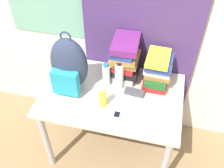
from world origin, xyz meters
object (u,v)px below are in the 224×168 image
object	(u,v)px
book_stack_center	(158,70)
sunscreen_bottle	(103,97)
book_stack_left	(125,59)
sports_bottle	(119,76)
water_bottle	(106,75)
sunglasses_case	(134,92)
cell_phone	(117,115)
backpack	(69,66)

from	to	relation	value
book_stack_center	sunscreen_bottle	bearing A→B (deg)	-136.07
book_stack_left	sports_bottle	distance (m)	0.14
book_stack_left	book_stack_center	world-z (taller)	book_stack_left
water_bottle	sunglasses_case	world-z (taller)	water_bottle
book_stack_center	cell_phone	bearing A→B (deg)	-118.97
backpack	sunglasses_case	bearing A→B (deg)	4.44
water_bottle	sunglasses_case	distance (m)	0.25
backpack	cell_phone	size ratio (longest dim) A/B	4.50
backpack	book_stack_left	bearing A→B (deg)	29.18
book_stack_center	sunglasses_case	bearing A→B (deg)	-130.93
backpack	book_stack_center	world-z (taller)	backpack
sunscreen_bottle	sunglasses_case	world-z (taller)	sunscreen_bottle
book_stack_center	sports_bottle	size ratio (longest dim) A/B	1.07
water_bottle	sunscreen_bottle	size ratio (longest dim) A/B	1.17
sports_bottle	sunscreen_bottle	world-z (taller)	sports_bottle
sunscreen_bottle	cell_phone	world-z (taller)	sunscreen_bottle
water_bottle	sunscreen_bottle	bearing A→B (deg)	-81.75
book_stack_center	cell_phone	xyz separation A→B (m)	(-0.22, -0.41, -0.12)
water_bottle	sunglasses_case	bearing A→B (deg)	-12.89
book_stack_left	water_bottle	size ratio (longest dim) A/B	1.71
book_stack_left	water_bottle	bearing A→B (deg)	-135.11
book_stack_center	water_bottle	world-z (taller)	book_stack_center
book_stack_left	sunglasses_case	world-z (taller)	book_stack_left
sunglasses_case	book_stack_left	bearing A→B (deg)	124.27
backpack	sunglasses_case	xyz separation A→B (m)	(0.49, 0.04, -0.20)
sports_bottle	sunscreen_bottle	xyz separation A→B (m)	(-0.07, -0.21, -0.04)
sports_bottle	sunglasses_case	world-z (taller)	sports_bottle
backpack	water_bottle	size ratio (longest dim) A/B	2.39
backpack	water_bottle	bearing A→B (deg)	19.67
book_stack_left	water_bottle	distance (m)	0.19
sports_bottle	sunglasses_case	bearing A→B (deg)	-19.04
sports_bottle	cell_phone	xyz separation A→B (m)	(0.05, -0.28, -0.11)
backpack	book_stack_center	size ratio (longest dim) A/B	1.85
backpack	sports_bottle	xyz separation A→B (m)	(0.36, 0.08, -0.09)
sunglasses_case	water_bottle	bearing A→B (deg)	167.11
water_bottle	sunglasses_case	xyz separation A→B (m)	(0.23, -0.05, -0.08)
water_bottle	cell_phone	size ratio (longest dim) A/B	1.88
sunscreen_bottle	sports_bottle	bearing A→B (deg)	71.36
backpack	book_stack_center	xyz separation A→B (m)	(0.63, 0.20, -0.08)
backpack	book_stack_center	bearing A→B (deg)	17.87
book_stack_center	water_bottle	distance (m)	0.40
book_stack_left	sunscreen_bottle	xyz separation A→B (m)	(-0.09, -0.34, -0.11)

